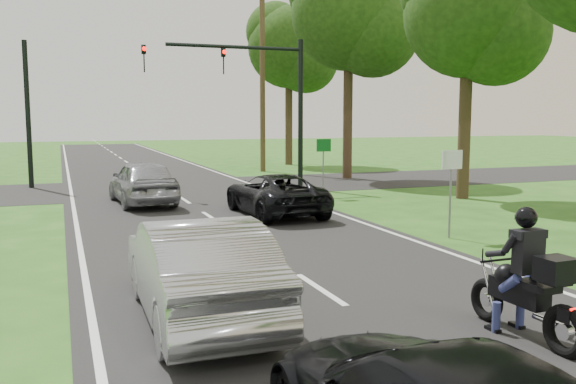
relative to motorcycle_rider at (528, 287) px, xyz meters
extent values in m
plane|color=#275417|center=(-1.61, 3.07, -0.70)|extent=(140.00, 140.00, 0.00)
cube|color=black|center=(-1.61, 13.07, -0.69)|extent=(8.00, 100.00, 0.01)
cube|color=black|center=(-1.61, 19.07, -0.69)|extent=(60.00, 7.00, 0.01)
torus|color=black|center=(-0.02, 0.77, -0.39)|extent=(0.15, 0.62, 0.62)
torus|color=black|center=(0.02, -0.64, -0.39)|extent=(0.17, 0.68, 0.68)
cube|color=black|center=(-0.01, 0.16, -0.10)|extent=(0.29, 0.90, 0.28)
sphere|color=black|center=(-0.01, 0.40, 0.06)|extent=(0.32, 0.32, 0.32)
cube|color=black|center=(0.00, -0.17, 0.06)|extent=(0.33, 0.52, 0.09)
cube|color=#FF0C07|center=(0.02, -0.74, -0.09)|extent=(0.09, 0.03, 0.05)
cylinder|color=silver|center=(0.16, -0.35, -0.40)|extent=(0.11, 0.75, 0.08)
cylinder|color=black|center=(-0.02, 0.58, 0.23)|extent=(0.58, 0.05, 0.03)
cube|color=black|center=(0.01, -0.45, 0.35)|extent=(0.42, 0.39, 0.30)
cube|color=black|center=(0.00, 0.02, 0.47)|extent=(0.38, 0.22, 0.56)
sphere|color=black|center=(0.00, 0.09, 0.91)|extent=(0.28, 0.28, 0.28)
cylinder|color=navy|center=(-0.22, 0.32, -0.48)|extent=(0.12, 0.12, 0.42)
cylinder|color=navy|center=(0.20, 0.34, -0.48)|extent=(0.12, 0.12, 0.42)
imported|color=black|center=(0.31, 10.90, -0.07)|extent=(2.18, 4.47, 1.22)
imported|color=#B0B1B5|center=(-3.86, 2.31, 0.05)|extent=(1.59, 4.48, 1.47)
imported|color=#94969B|center=(-3.09, 14.52, 0.06)|extent=(2.06, 4.49, 1.49)
cylinder|color=black|center=(3.59, 17.07, 2.30)|extent=(0.20, 0.20, 6.00)
cylinder|color=black|center=(0.89, 17.07, 4.90)|extent=(5.40, 0.14, 0.14)
imported|color=black|center=(0.39, 17.07, 4.35)|extent=(0.16, 0.36, 1.00)
imported|color=black|center=(-2.61, 17.07, 4.35)|extent=(0.16, 0.36, 1.00)
sphere|color=#FF0C07|center=(0.39, 16.89, 4.68)|extent=(0.16, 0.16, 0.16)
sphere|color=#FF0C07|center=(-2.61, 16.89, 4.68)|extent=(0.16, 0.16, 0.16)
cylinder|color=black|center=(-6.81, 21.07, 2.30)|extent=(0.20, 0.20, 6.00)
cylinder|color=brown|center=(4.59, 25.07, 4.30)|extent=(0.28, 0.28, 10.00)
cylinder|color=slate|center=(3.09, 6.07, 0.30)|extent=(0.05, 0.05, 2.00)
cube|color=silver|center=(3.09, 6.04, 1.20)|extent=(0.55, 0.04, 0.45)
cylinder|color=slate|center=(3.29, 14.07, 0.30)|extent=(0.05, 0.05, 2.00)
cube|color=#0C591E|center=(3.29, 14.04, 1.20)|extent=(0.55, 0.04, 0.45)
cylinder|color=#332316|center=(7.89, 12.07, 2.24)|extent=(0.44, 0.44, 5.88)
sphere|color=black|center=(7.89, 12.07, 5.81)|extent=(4.50, 4.50, 4.50)
sphere|color=black|center=(8.64, 11.47, 5.08)|extent=(3.60, 3.60, 3.60)
cylinder|color=#332316|center=(7.19, 20.07, 2.80)|extent=(0.44, 0.44, 7.00)
sphere|color=black|center=(7.19, 20.07, 7.05)|extent=(5.40, 5.40, 5.40)
sphere|color=black|center=(8.09, 19.35, 6.18)|extent=(4.32, 4.32, 4.32)
cylinder|color=#332316|center=(7.59, 29.07, 2.52)|extent=(0.44, 0.44, 6.44)
sphere|color=black|center=(7.59, 29.07, 6.43)|extent=(4.95, 4.95, 4.95)
sphere|color=black|center=(8.41, 28.41, 5.63)|extent=(3.96, 3.96, 3.96)
camera|label=1|loc=(-5.63, -6.13, 2.20)|focal=38.00mm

